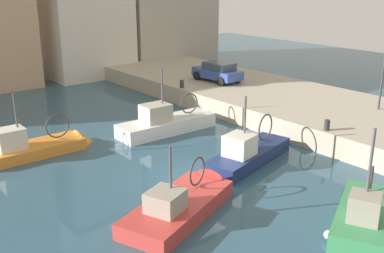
# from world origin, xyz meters

# --- Properties ---
(water_surface) EXTENTS (80.00, 80.00, 0.00)m
(water_surface) POSITION_xyz_m (0.00, 0.00, 0.00)
(water_surface) COLOR #2D5166
(water_surface) RESTS_ON ground
(quay_wall) EXTENTS (9.00, 56.00, 1.20)m
(quay_wall) POSITION_xyz_m (11.50, 0.00, 0.60)
(quay_wall) COLOR #ADA08C
(quay_wall) RESTS_ON ground
(fishing_boat_green) EXTENTS (5.68, 3.89, 4.77)m
(fishing_boat_green) POSITION_xyz_m (2.41, -7.27, 0.11)
(fishing_boat_green) COLOR #388951
(fishing_boat_green) RESTS_ON ground
(fishing_boat_red) EXTENTS (6.34, 4.05, 3.91)m
(fishing_boat_red) POSITION_xyz_m (-2.05, -2.31, 0.09)
(fishing_boat_red) COLOR #BC3833
(fishing_boat_red) RESTS_ON ground
(fishing_boat_white) EXTENTS (6.75, 2.17, 4.60)m
(fishing_boat_white) POSITION_xyz_m (3.26, 5.78, 0.15)
(fishing_boat_white) COLOR white
(fishing_boat_white) RESTS_ON ground
(fishing_boat_orange) EXTENTS (5.88, 2.09, 4.13)m
(fishing_boat_orange) POSITION_xyz_m (-4.13, 7.04, 0.14)
(fishing_boat_orange) COLOR orange
(fishing_boat_orange) RESTS_ON ground
(fishing_boat_navy) EXTENTS (6.47, 3.00, 4.17)m
(fishing_boat_navy) POSITION_xyz_m (3.61, -0.43, 0.15)
(fishing_boat_navy) COLOR navy
(fishing_boat_navy) RESTS_ON ground
(parked_car_blue) EXTENTS (2.00, 3.94, 1.43)m
(parked_car_blue) POSITION_xyz_m (10.71, 10.00, 1.93)
(parked_car_blue) COLOR #334C9E
(parked_car_blue) RESTS_ON quay_wall
(mooring_bollard_south) EXTENTS (0.28, 0.28, 0.55)m
(mooring_bollard_south) POSITION_xyz_m (7.35, -2.00, 1.48)
(mooring_bollard_south) COLOR #2D2D33
(mooring_bollard_south) RESTS_ON quay_wall
(mooring_bollard_mid) EXTENTS (0.28, 0.28, 0.55)m
(mooring_bollard_mid) POSITION_xyz_m (7.35, 10.00, 1.48)
(mooring_bollard_mid) COLOR #2D2D33
(mooring_bollard_mid) RESTS_ON quay_wall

